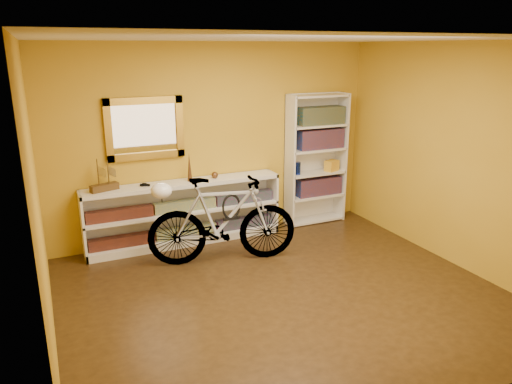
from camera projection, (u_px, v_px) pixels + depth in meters
name	position (u px, v px, depth m)	size (l,w,h in m)	color
floor	(283.00, 295.00, 5.16)	(4.50, 4.00, 0.01)	black
ceiling	(288.00, 38.00, 4.41)	(4.50, 4.00, 0.01)	silver
back_wall	(216.00, 142.00, 6.53)	(4.50, 0.01, 2.60)	#B98C1B
left_wall	(37.00, 206.00, 3.89)	(0.01, 4.00, 2.60)	#B98C1B
right_wall	(456.00, 156.00, 5.68)	(0.01, 4.00, 2.60)	#B98C1B
gilt_mirror	(145.00, 129.00, 6.05)	(0.98, 0.06, 0.78)	olive
wall_socket	(275.00, 207.00, 7.17)	(0.09, 0.01, 0.09)	silver
console_unit	(185.00, 213.00, 6.41)	(2.60, 0.35, 0.85)	silver
cd_row_lower	(186.00, 231.00, 6.47)	(2.50, 0.13, 0.14)	black
cd_row_upper	(185.00, 205.00, 6.36)	(2.50, 0.13, 0.14)	navy
model_ship	(103.00, 175.00, 5.84)	(0.34, 0.13, 0.41)	#3C2810
toy_car	(145.00, 186.00, 6.09)	(0.00, 0.00, 0.00)	black
bronze_ornament	(189.00, 167.00, 6.27)	(0.06, 0.06, 0.38)	#55351D
decorative_orb	(215.00, 175.00, 6.45)	(0.09, 0.09, 0.09)	#55351D
bookcase	(316.00, 160.00, 7.08)	(0.90, 0.30, 1.90)	silver
book_row_a	(318.00, 186.00, 7.21)	(0.70, 0.22, 0.26)	maroon
book_row_b	(320.00, 139.00, 7.01)	(0.70, 0.22, 0.28)	maroon
book_row_c	(321.00, 115.00, 6.91)	(0.70, 0.22, 0.25)	#16434F
travel_mug	(298.00, 168.00, 6.96)	(0.08, 0.08, 0.18)	navy
red_tin	(304.00, 118.00, 6.85)	(0.16, 0.16, 0.20)	maroon
yellow_bag	(332.00, 166.00, 7.17)	(0.20, 0.14, 0.16)	gold
bicycle	(223.00, 220.00, 5.81)	(1.83, 0.47, 1.08)	silver
helmet	(161.00, 191.00, 5.56)	(0.25, 0.23, 0.19)	white
u_lock	(231.00, 207.00, 5.78)	(0.24, 0.24, 0.03)	black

